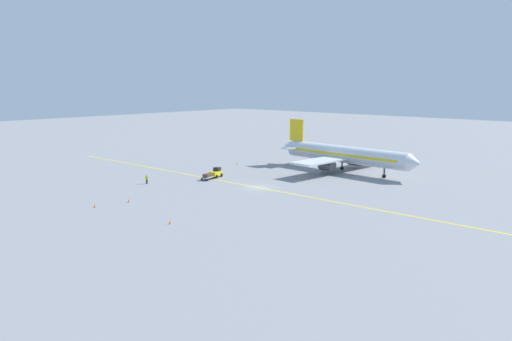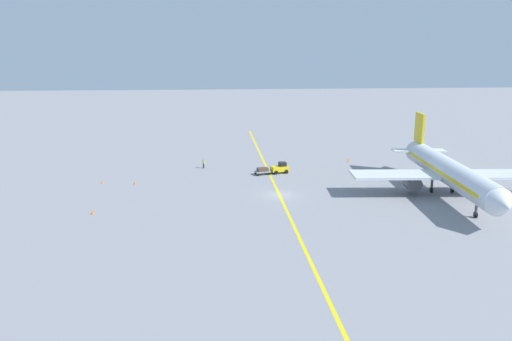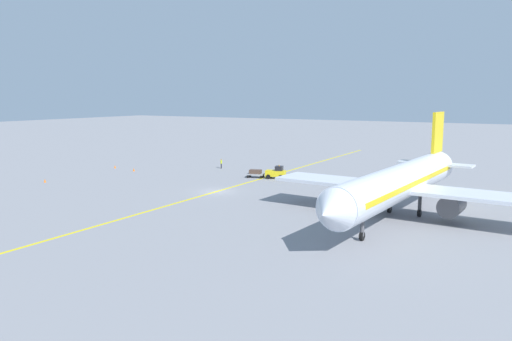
# 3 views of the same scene
# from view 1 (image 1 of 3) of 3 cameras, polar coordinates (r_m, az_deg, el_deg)

# --- Properties ---
(ground_plane) EXTENTS (400.00, 400.00, 0.00)m
(ground_plane) POSITION_cam_1_polar(r_m,az_deg,el_deg) (91.15, 0.35, -1.98)
(ground_plane) COLOR gray
(apron_yellow_centreline) EXTENTS (0.42, 120.00, 0.01)m
(apron_yellow_centreline) POSITION_cam_1_polar(r_m,az_deg,el_deg) (91.15, 0.35, -1.98)
(apron_yellow_centreline) COLOR yellow
(apron_yellow_centreline) RESTS_ON ground
(airplane_at_gate) EXTENTS (28.31, 35.54, 10.60)m
(airplane_at_gate) POSITION_cam_1_polar(r_m,az_deg,el_deg) (108.62, 10.01, 1.80)
(airplane_at_gate) COLOR silver
(airplane_at_gate) RESTS_ON ground
(baggage_tug_white) EXTENTS (3.29, 2.39, 2.11)m
(baggage_tug_white) POSITION_cam_1_polar(r_m,az_deg,el_deg) (101.49, -4.59, -0.26)
(baggage_tug_white) COLOR gold
(baggage_tug_white) RESTS_ON ground
(baggage_cart_trailing) EXTENTS (2.88, 2.04, 1.24)m
(baggage_cart_trailing) POSITION_cam_1_polar(r_m,az_deg,el_deg) (98.76, -5.57, -0.64)
(baggage_cart_trailing) COLOR gray
(baggage_cart_trailing) RESTS_ON ground
(ground_crew_worker) EXTENTS (0.36, 0.53, 1.68)m
(ground_crew_worker) POSITION_cam_1_polar(r_m,az_deg,el_deg) (96.82, -12.39, -0.96)
(ground_crew_worker) COLOR #23232D
(ground_crew_worker) RESTS_ON ground
(traffic_cone_near_nose) EXTENTS (0.32, 0.32, 0.55)m
(traffic_cone_near_nose) POSITION_cam_1_polar(r_m,az_deg,el_deg) (82.67, -14.35, -3.36)
(traffic_cone_near_nose) COLOR orange
(traffic_cone_near_nose) RESTS_ON ground
(traffic_cone_mid_apron) EXTENTS (0.32, 0.32, 0.55)m
(traffic_cone_mid_apron) POSITION_cam_1_polar(r_m,az_deg,el_deg) (80.76, -17.94, -3.85)
(traffic_cone_mid_apron) COLOR orange
(traffic_cone_mid_apron) RESTS_ON ground
(traffic_cone_by_wingtip) EXTENTS (0.32, 0.32, 0.55)m
(traffic_cone_by_wingtip) POSITION_cam_1_polar(r_m,az_deg,el_deg) (69.07, -9.80, -5.82)
(traffic_cone_by_wingtip) COLOR orange
(traffic_cone_by_wingtip) RESTS_ON ground
(traffic_cone_far_edge) EXTENTS (0.32, 0.32, 0.55)m
(traffic_cone_far_edge) POSITION_cam_1_polar(r_m,az_deg,el_deg) (117.24, -2.18, 0.85)
(traffic_cone_far_edge) COLOR orange
(traffic_cone_far_edge) RESTS_ON ground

